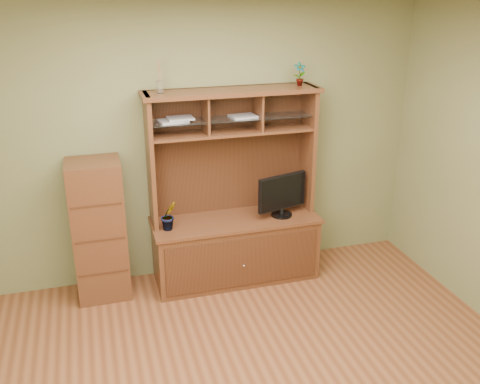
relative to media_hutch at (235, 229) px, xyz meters
name	(u,v)px	position (x,y,z in m)	size (l,w,h in m)	color
room	(262,229)	(-0.31, -1.73, 0.83)	(4.54, 4.04, 2.74)	brown
media_hutch	(235,229)	(0.00, 0.00, 0.00)	(1.66, 0.61, 1.90)	#472614
monitor	(282,195)	(0.46, -0.08, 0.35)	(0.52, 0.21, 0.42)	black
orchid_plant	(169,215)	(-0.66, -0.08, 0.27)	(0.15, 0.12, 0.28)	#2C511B
top_plant	(300,74)	(0.66, 0.08, 1.49)	(0.12, 0.08, 0.22)	#406E26
reed_diffuser	(159,80)	(-0.66, 0.08, 1.49)	(0.06, 0.06, 0.30)	silver
magazines	(198,118)	(-0.32, 0.08, 1.13)	(0.93, 0.23, 0.04)	#B0B0B5
side_cabinet	(99,230)	(-1.30, 0.04, 0.15)	(0.48, 0.44, 1.34)	#472614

